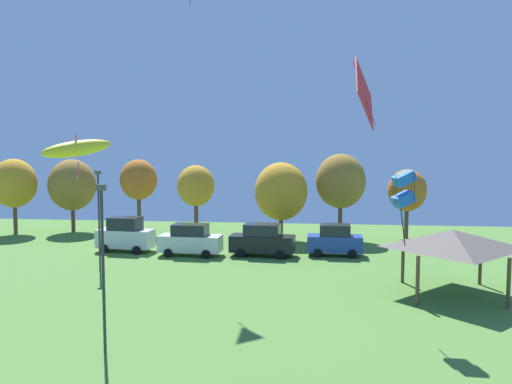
# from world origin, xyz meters

# --- Properties ---
(kite_flying_0) EXTENTS (1.11, 1.03, 3.35)m
(kite_flying_0) POSITION_xyz_m (6.65, 28.41, 6.27)
(kite_flying_0) COLOR blue
(kite_flying_2) EXTENTS (0.70, 2.12, 2.13)m
(kite_flying_2) POSITION_xyz_m (4.18, 20.33, 9.70)
(kite_flying_2) COLOR red
(kite_flying_3) EXTENTS (2.55, 2.59, 1.88)m
(kite_flying_3) POSITION_xyz_m (-6.87, 25.37, 8.05)
(kite_flying_3) COLOR yellow
(parked_car_leftmost) EXTENTS (4.41, 2.29, 2.65)m
(parked_car_leftmost) POSITION_xyz_m (-11.66, 43.91, 1.29)
(parked_car_leftmost) COLOR silver
(parked_car_leftmost) RESTS_ON ground
(parked_car_second_from_left) EXTENTS (4.67, 2.19, 2.35)m
(parked_car_second_from_left) POSITION_xyz_m (-6.35, 42.93, 1.16)
(parked_car_second_from_left) COLOR silver
(parked_car_second_from_left) RESTS_ON ground
(parked_car_third_from_left) EXTENTS (4.83, 2.27, 2.38)m
(parked_car_third_from_left) POSITION_xyz_m (-1.04, 43.34, 1.17)
(parked_car_third_from_left) COLOR black
(parked_car_third_from_left) RESTS_ON ground
(parked_car_rightmost_in_row) EXTENTS (4.04, 2.00, 2.32)m
(parked_car_rightmost_in_row) POSITION_xyz_m (4.27, 44.06, 1.14)
(parked_car_rightmost_in_row) COLOR #234299
(parked_car_rightmost_in_row) RESTS_ON ground
(park_pavilion) EXTENTS (5.74, 6.07, 3.60)m
(park_pavilion) POSITION_xyz_m (10.24, 34.31, 3.08)
(park_pavilion) COLOR brown
(park_pavilion) RESTS_ON ground
(light_post_0) EXTENTS (0.36, 0.20, 6.54)m
(light_post_0) POSITION_xyz_m (-11.09, 37.55, 3.67)
(light_post_0) COLOR #2D2D33
(light_post_0) RESTS_ON ground
(light_post_1) EXTENTS (0.36, 0.20, 6.69)m
(light_post_1) POSITION_xyz_m (-5.42, 24.22, 3.75)
(light_post_1) COLOR #2D2D33
(light_post_1) RESTS_ON ground
(treeline_tree_0) EXTENTS (4.06, 4.06, 6.88)m
(treeline_tree_0) POSITION_xyz_m (-24.60, 50.81, 4.64)
(treeline_tree_0) COLOR brown
(treeline_tree_0) RESTS_ON ground
(treeline_tree_1) EXTENTS (4.35, 4.35, 6.81)m
(treeline_tree_1) POSITION_xyz_m (-19.80, 52.44, 4.40)
(treeline_tree_1) COLOR brown
(treeline_tree_1) RESTS_ON ground
(treeline_tree_2) EXTENTS (3.35, 3.35, 6.83)m
(treeline_tree_2) POSITION_xyz_m (-13.20, 51.85, 4.96)
(treeline_tree_2) COLOR brown
(treeline_tree_2) RESTS_ON ground
(treeline_tree_3) EXTENTS (3.26, 3.26, 6.39)m
(treeline_tree_3) POSITION_xyz_m (-7.56, 50.40, 4.57)
(treeline_tree_3) COLOR brown
(treeline_tree_3) RESTS_ON ground
(treeline_tree_4) EXTENTS (4.48, 4.48, 6.68)m
(treeline_tree_4) POSITION_xyz_m (-0.08, 49.88, 4.21)
(treeline_tree_4) COLOR brown
(treeline_tree_4) RESTS_ON ground
(treeline_tree_5) EXTENTS (4.24, 4.24, 7.40)m
(treeline_tree_5) POSITION_xyz_m (4.95, 50.86, 5.05)
(treeline_tree_5) COLOR brown
(treeline_tree_5) RESTS_ON ground
(treeline_tree_6) EXTENTS (3.34, 3.34, 6.05)m
(treeline_tree_6) POSITION_xyz_m (10.75, 52.24, 4.19)
(treeline_tree_6) COLOR brown
(treeline_tree_6) RESTS_ON ground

